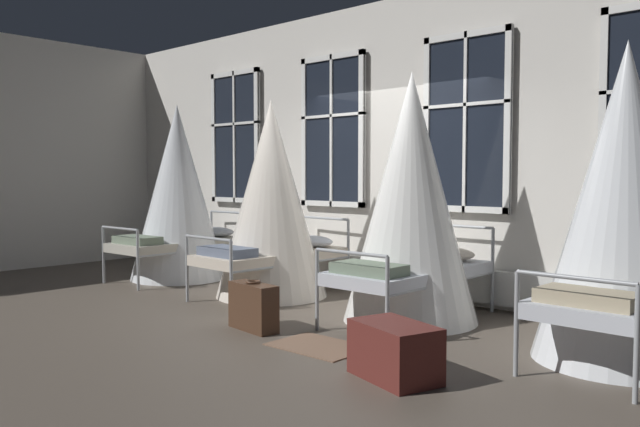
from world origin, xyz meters
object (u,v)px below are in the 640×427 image
cot_fourth (624,208)px  travel_trunk (395,351)px  cot_first (178,195)px  suitcase_dark (253,307)px  cot_second (271,202)px  cot_third (411,201)px

cot_fourth → travel_trunk: cot_fourth is taller
cot_first → suitcase_dark: (3.07, -1.32, -0.96)m
cot_first → cot_second: (1.94, -0.02, -0.04)m
cot_fourth → cot_second: bearing=90.6°
cot_second → cot_fourth: size_ratio=0.95×
cot_first → cot_third: bearing=-91.4°
travel_trunk → suitcase_dark: bearing=171.2°
cot_second → suitcase_dark: (1.14, -1.30, -0.91)m
cot_second → travel_trunk: 3.49m
cot_second → cot_fourth: bearing=-88.6°
cot_fourth → travel_trunk: (-1.03, -1.56, -1.00)m
cot_first → suitcase_dark: 3.48m
cot_first → travel_trunk: size_ratio=3.81×
cot_second → travel_trunk: size_ratio=3.67×
cot_first → cot_fourth: cot_fourth is taller
cot_third → travel_trunk: bearing=-148.5°
cot_third → suitcase_dark: cot_third is taller
travel_trunk → cot_fourth: bearing=56.7°
cot_third → suitcase_dark: size_ratio=4.24×
cot_second → travel_trunk: (2.97, -1.58, -0.94)m
cot_first → travel_trunk: 5.26m
cot_second → cot_third: 1.99m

